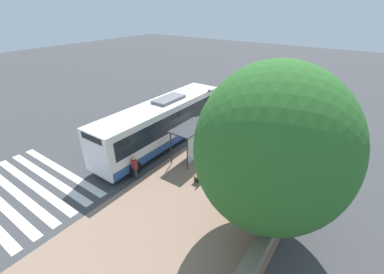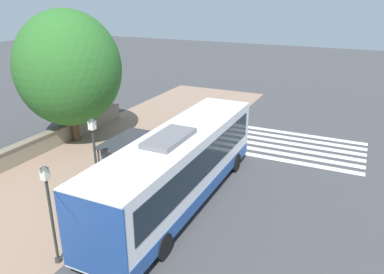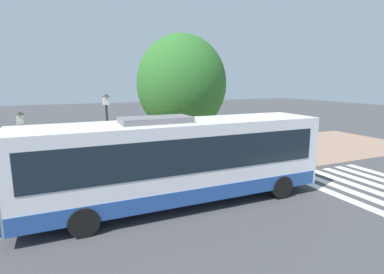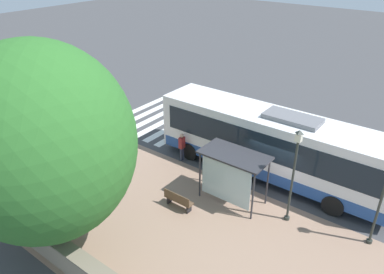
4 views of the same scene
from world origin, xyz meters
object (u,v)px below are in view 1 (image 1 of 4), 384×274
(street_lamp_near, at_px, (209,112))
(bus_shelter, at_px, (193,133))
(street_lamp_far, at_px, (222,102))
(shade_tree, at_px, (273,149))
(pedestrian, at_px, (135,166))
(bench, at_px, (202,172))
(bus, at_px, (162,122))
(parked_car_behind_bus, at_px, (233,97))

(street_lamp_near, bearing_deg, bus_shelter, 98.31)
(street_lamp_far, relative_size, shade_tree, 0.46)
(pedestrian, relative_size, street_lamp_far, 0.44)
(bench, bearing_deg, pedestrian, 36.12)
(bus, relative_size, pedestrian, 7.24)
(bench, height_order, parked_car_behind_bus, parked_car_behind_bus)
(street_lamp_near, distance_m, shade_tree, 9.72)
(bus_shelter, bearing_deg, pedestrian, 69.38)
(bus_shelter, distance_m, pedestrian, 4.56)
(pedestrian, relative_size, parked_car_behind_bus, 0.36)
(pedestrian, bearing_deg, parked_car_behind_bus, -86.35)
(bus, height_order, street_lamp_near, street_lamp_near)
(bus, relative_size, bench, 8.40)
(pedestrian, height_order, shade_tree, shade_tree)
(bus, distance_m, street_lamp_near, 3.68)
(pedestrian, height_order, street_lamp_near, street_lamp_near)
(bus_shelter, xyz_separation_m, street_lamp_far, (1.07, -5.97, 0.22))
(bus, bearing_deg, parked_car_behind_bus, -93.35)
(street_lamp_far, bearing_deg, pedestrian, 87.24)
(bus, distance_m, parked_car_behind_bus, 10.85)
(bus, relative_size, shade_tree, 1.46)
(pedestrian, distance_m, street_lamp_near, 7.12)
(bus, distance_m, bench, 5.62)
(bus_shelter, distance_m, shade_tree, 8.03)
(street_lamp_far, bearing_deg, street_lamp_near, 101.67)
(bus_shelter, bearing_deg, parked_car_behind_bus, -77.23)
(bus_shelter, bearing_deg, street_lamp_near, -81.69)
(parked_car_behind_bus, bearing_deg, street_lamp_far, 105.69)
(street_lamp_near, height_order, shade_tree, shade_tree)
(street_lamp_near, xyz_separation_m, parked_car_behind_bus, (2.14, -8.50, -1.56))
(street_lamp_far, bearing_deg, bus, 69.42)
(bus_shelter, distance_m, bench, 2.96)
(street_lamp_near, distance_m, parked_car_behind_bus, 8.91)
(bus_shelter, bearing_deg, bench, 138.98)
(bus_shelter, distance_m, parked_car_behind_bus, 11.52)
(bench, bearing_deg, street_lamp_far, -68.81)
(bus_shelter, relative_size, parked_car_behind_bus, 0.67)
(bus, bearing_deg, street_lamp_far, -110.58)
(bus_shelter, xyz_separation_m, street_lamp_near, (0.39, -2.69, 0.54))
(bus_shelter, xyz_separation_m, shade_tree, (-6.59, 3.72, 2.68))
(bus, bearing_deg, bench, 158.16)
(shade_tree, bearing_deg, bench, -23.92)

